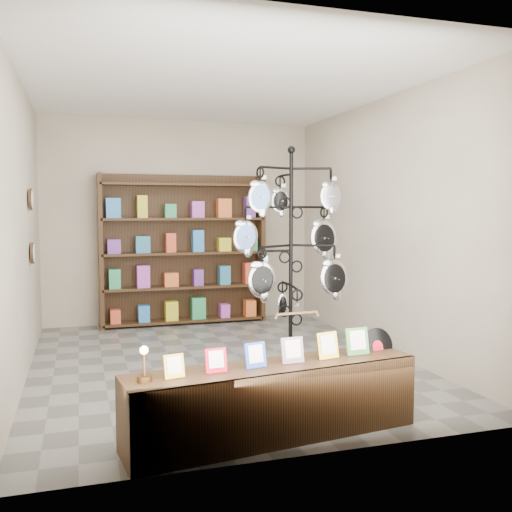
{
  "coord_description": "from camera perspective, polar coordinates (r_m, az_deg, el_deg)",
  "views": [
    {
      "loc": [
        -1.46,
        -6.02,
        1.69
      ],
      "look_at": [
        0.1,
        -1.0,
        1.26
      ],
      "focal_mm": 40.0,
      "sensor_mm": 36.0,
      "label": 1
    }
  ],
  "objects": [
    {
      "name": "ground",
      "position": [
        6.42,
        -3.55,
        -10.58
      ],
      "size": [
        5.0,
        5.0,
        0.0
      ],
      "primitive_type": "plane",
      "color": "slate",
      "rests_on": "ground"
    },
    {
      "name": "room_envelope",
      "position": [
        6.2,
        -3.63,
        6.17
      ],
      "size": [
        5.0,
        5.0,
        5.0
      ],
      "color": "#BFB399",
      "rests_on": "ground"
    },
    {
      "name": "display_tree",
      "position": [
        5.63,
        3.51,
        1.04
      ],
      "size": [
        1.18,
        0.97,
        2.3
      ],
      "rotation": [
        0.0,
        0.0,
        0.0
      ],
      "color": "black",
      "rests_on": "ground"
    },
    {
      "name": "front_shelf",
      "position": [
        4.34,
        1.82,
        -14.29
      ],
      "size": [
        2.27,
        0.74,
        0.79
      ],
      "rotation": [
        0.0,
        0.0,
        0.13
      ],
      "color": "black",
      "rests_on": "ground"
    },
    {
      "name": "back_shelving",
      "position": [
        8.47,
        -7.26,
        0.17
      ],
      "size": [
        2.42,
        0.36,
        2.2
      ],
      "color": "black",
      "rests_on": "ground"
    },
    {
      "name": "wall_clocks",
      "position": [
        6.84,
        -21.54,
        2.78
      ],
      "size": [
        0.03,
        0.24,
        0.84
      ],
      "color": "black",
      "rests_on": "ground"
    }
  ]
}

